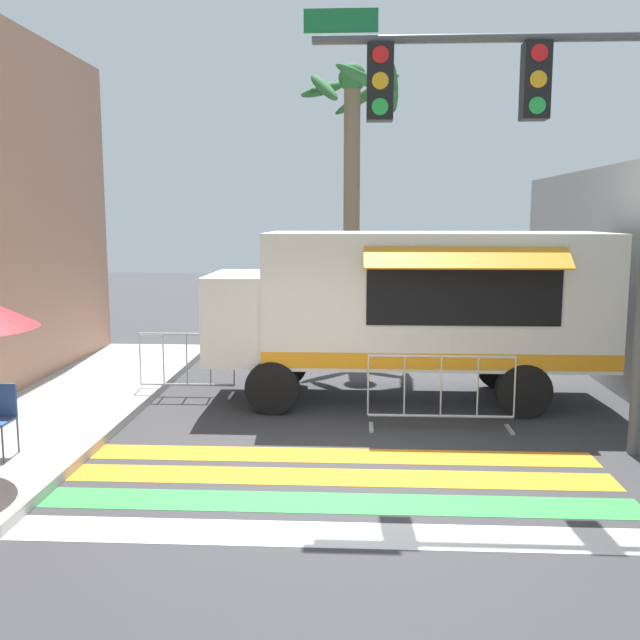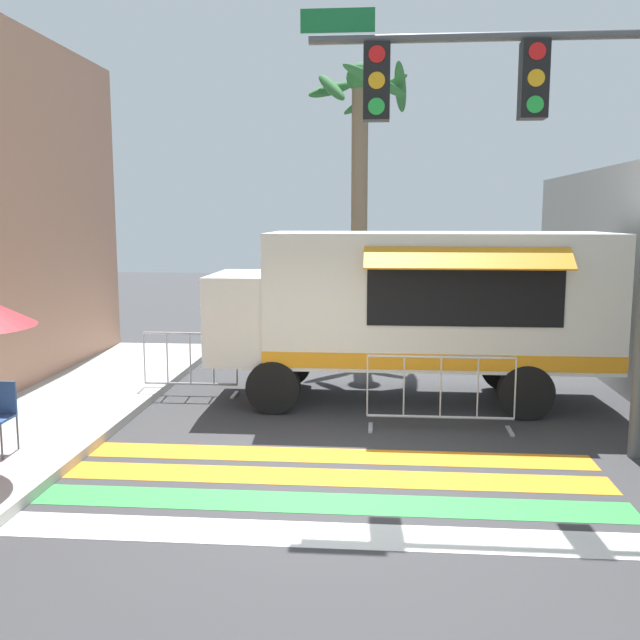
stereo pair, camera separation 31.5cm
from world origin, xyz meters
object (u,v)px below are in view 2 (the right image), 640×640
object	(u,v)px
barricade_side	(190,365)
palm_tree	(361,157)
traffic_signal_pole	(533,135)
barricade_front	(441,394)
food_truck	(406,302)

from	to	relation	value
barricade_side	palm_tree	xyz separation A→B (m)	(2.75, 4.17, 3.76)
traffic_signal_pole	barricade_front	world-z (taller)	traffic_signal_pole
food_truck	barricade_front	bearing A→B (deg)	-74.86
traffic_signal_pole	palm_tree	size ratio (longest dim) A/B	0.90
food_truck	barricade_front	world-z (taller)	food_truck
barricade_front	palm_tree	xyz separation A→B (m)	(-1.31, 5.88, 3.75)
traffic_signal_pole	barricade_front	xyz separation A→B (m)	(-0.94, 0.95, -3.45)
barricade_side	palm_tree	distance (m)	6.26
palm_tree	barricade_front	bearing A→B (deg)	-77.42
food_truck	traffic_signal_pole	bearing A→B (deg)	-61.81
barricade_front	palm_tree	world-z (taller)	palm_tree
food_truck	palm_tree	size ratio (longest dim) A/B	1.02
food_truck	barricade_front	xyz separation A→B (m)	(0.44, -1.62, -1.10)
barricade_side	palm_tree	world-z (taller)	palm_tree
traffic_signal_pole	palm_tree	bearing A→B (deg)	108.25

